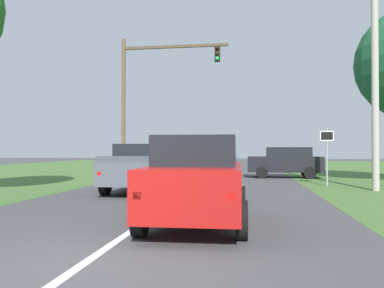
{
  "coord_description": "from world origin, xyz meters",
  "views": [
    {
      "loc": [
        2.35,
        -5.33,
        1.63
      ],
      "look_at": [
        -0.49,
        13.83,
        1.94
      ],
      "focal_mm": 36.05,
      "sensor_mm": 36.0,
      "label": 1
    }
  ],
  "objects_px": {
    "red_suv_near": "(198,178)",
    "pickup_truck_lead": "(144,167)",
    "crossing_suv_far": "(285,162)",
    "utility_pole_right": "(375,72)",
    "traffic_light": "(148,87)",
    "keep_moving_sign": "(327,149)"
  },
  "relations": [
    {
      "from": "red_suv_near",
      "to": "pickup_truck_lead",
      "type": "relative_size",
      "value": 0.81
    },
    {
      "from": "crossing_suv_far",
      "to": "pickup_truck_lead",
      "type": "bearing_deg",
      "value": -125.73
    },
    {
      "from": "red_suv_near",
      "to": "crossing_suv_far",
      "type": "height_order",
      "value": "red_suv_near"
    },
    {
      "from": "utility_pole_right",
      "to": "red_suv_near",
      "type": "bearing_deg",
      "value": -127.9
    },
    {
      "from": "traffic_light",
      "to": "crossing_suv_far",
      "type": "distance_m",
      "value": 9.45
    },
    {
      "from": "red_suv_near",
      "to": "keep_moving_sign",
      "type": "bearing_deg",
      "value": 64.43
    },
    {
      "from": "keep_moving_sign",
      "to": "crossing_suv_far",
      "type": "xyz_separation_m",
      "value": [
        -1.33,
        5.44,
        -0.73
      ]
    },
    {
      "from": "utility_pole_right",
      "to": "keep_moving_sign",
      "type": "bearing_deg",
      "value": 132.24
    },
    {
      "from": "crossing_suv_far",
      "to": "utility_pole_right",
      "type": "relative_size",
      "value": 0.45
    },
    {
      "from": "red_suv_near",
      "to": "crossing_suv_far",
      "type": "relative_size",
      "value": 1.02
    },
    {
      "from": "keep_moving_sign",
      "to": "utility_pole_right",
      "type": "relative_size",
      "value": 0.27
    },
    {
      "from": "traffic_light",
      "to": "keep_moving_sign",
      "type": "relative_size",
      "value": 3.24
    },
    {
      "from": "keep_moving_sign",
      "to": "traffic_light",
      "type": "bearing_deg",
      "value": 153.74
    },
    {
      "from": "red_suv_near",
      "to": "utility_pole_right",
      "type": "bearing_deg",
      "value": 52.1
    },
    {
      "from": "red_suv_near",
      "to": "traffic_light",
      "type": "height_order",
      "value": "traffic_light"
    },
    {
      "from": "keep_moving_sign",
      "to": "red_suv_near",
      "type": "bearing_deg",
      "value": -115.57
    },
    {
      "from": "red_suv_near",
      "to": "crossing_suv_far",
      "type": "bearing_deg",
      "value": 77.76
    },
    {
      "from": "red_suv_near",
      "to": "keep_moving_sign",
      "type": "height_order",
      "value": "keep_moving_sign"
    },
    {
      "from": "red_suv_near",
      "to": "traffic_light",
      "type": "xyz_separation_m",
      "value": [
        -4.99,
        14.33,
        4.48
      ]
    },
    {
      "from": "traffic_light",
      "to": "utility_pole_right",
      "type": "bearing_deg",
      "value": -30.03
    },
    {
      "from": "pickup_truck_lead",
      "to": "crossing_suv_far",
      "type": "height_order",
      "value": "pickup_truck_lead"
    },
    {
      "from": "pickup_truck_lead",
      "to": "utility_pole_right",
      "type": "relative_size",
      "value": 0.58
    }
  ]
}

